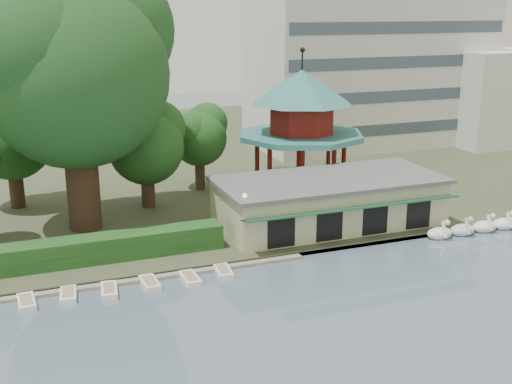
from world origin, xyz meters
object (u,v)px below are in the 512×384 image
pavilion (301,119)px  big_tree (76,60)px  boathouse (329,200)px  dock (59,289)px

pavilion → big_tree: big_tree is taller
boathouse → pavilion: bearing=78.7°
dock → big_tree: size_ratio=1.62×
dock → big_tree: (3.20, 11.04, 13.70)m
pavilion → boathouse: bearing=-101.3°
dock → boathouse: size_ratio=1.83×
pavilion → big_tree: (-20.80, -3.76, 6.33)m
dock → boathouse: bearing=12.2°
dock → pavilion: bearing=31.7°
dock → big_tree: bearing=73.8°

